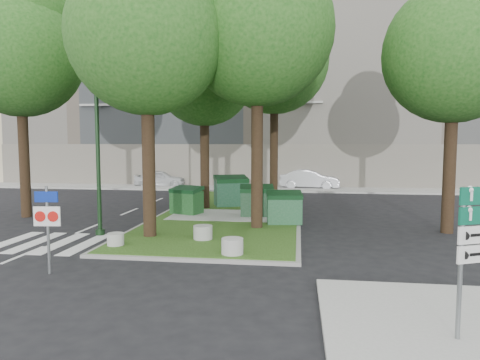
% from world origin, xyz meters
% --- Properties ---
extents(ground, '(120.00, 120.00, 0.00)m').
position_xyz_m(ground, '(0.00, 0.00, 0.00)').
color(ground, black).
rests_on(ground, ground).
extents(median_island, '(6.00, 16.00, 0.12)m').
position_xyz_m(median_island, '(0.50, 8.00, 0.06)').
color(median_island, '#203F12').
rests_on(median_island, ground).
extents(median_kerb, '(6.30, 16.30, 0.10)m').
position_xyz_m(median_kerb, '(0.50, 8.00, 0.05)').
color(median_kerb, gray).
rests_on(median_kerb, ground).
extents(sidewalk_corner, '(5.00, 4.00, 0.12)m').
position_xyz_m(sidewalk_corner, '(6.50, -3.50, 0.06)').
color(sidewalk_corner, '#999993').
rests_on(sidewalk_corner, ground).
extents(building_sidewalk, '(42.00, 3.00, 0.12)m').
position_xyz_m(building_sidewalk, '(0.00, 18.50, 0.06)').
color(building_sidewalk, '#999993').
rests_on(building_sidewalk, ground).
extents(zebra_crossing, '(5.00, 3.00, 0.01)m').
position_xyz_m(zebra_crossing, '(-3.75, 1.50, 0.01)').
color(zebra_crossing, silver).
rests_on(zebra_crossing, ground).
extents(apartment_building, '(41.00, 12.00, 16.00)m').
position_xyz_m(apartment_building, '(0.00, 26.00, 8.00)').
color(apartment_building, tan).
rests_on(apartment_building, ground).
extents(tree_median_near_left, '(5.20, 5.20, 10.53)m').
position_xyz_m(tree_median_near_left, '(-1.41, 2.56, 7.32)').
color(tree_median_near_left, black).
rests_on(tree_median_near_left, ground).
extents(tree_median_near_right, '(5.60, 5.60, 11.46)m').
position_xyz_m(tree_median_near_right, '(2.09, 4.56, 7.99)').
color(tree_median_near_right, black).
rests_on(tree_median_near_right, ground).
extents(tree_median_mid, '(4.80, 4.80, 9.99)m').
position_xyz_m(tree_median_mid, '(-0.91, 9.06, 6.98)').
color(tree_median_mid, black).
rests_on(tree_median_mid, ground).
extents(tree_median_far, '(5.80, 5.80, 11.93)m').
position_xyz_m(tree_median_far, '(2.29, 12.06, 8.32)').
color(tree_median_far, black).
rests_on(tree_median_far, ground).
extents(tree_street_left, '(5.40, 5.40, 11.00)m').
position_xyz_m(tree_street_left, '(-8.41, 6.06, 7.65)').
color(tree_street_left, black).
rests_on(tree_street_left, ground).
extents(tree_street_right, '(5.00, 5.00, 10.06)m').
position_xyz_m(tree_street_right, '(9.09, 5.06, 6.98)').
color(tree_street_right, black).
rests_on(tree_street_right, ground).
extents(dumpster_a, '(1.57, 1.33, 1.24)m').
position_xyz_m(dumpster_a, '(-1.46, 7.22, 0.71)').
color(dumpster_a, '#103C13').
rests_on(dumpster_a, median_island).
extents(dumpster_b, '(1.96, 1.66, 1.54)m').
position_xyz_m(dumpster_b, '(0.14, 9.93, 0.86)').
color(dumpster_b, '#103721').
rests_on(dumpster_b, median_island).
extents(dumpster_c, '(1.57, 1.19, 1.36)m').
position_xyz_m(dumpster_c, '(1.74, 7.09, 0.77)').
color(dumpster_c, black).
rests_on(dumpster_c, median_island).
extents(dumpster_d, '(1.49, 1.13, 1.29)m').
position_xyz_m(dumpster_d, '(3.00, 5.48, 0.74)').
color(dumpster_d, '#144223').
rests_on(dumpster_d, median_island).
extents(bollard_left, '(0.52, 0.52, 0.37)m').
position_xyz_m(bollard_left, '(-2.10, 1.05, 0.31)').
color(bollard_left, '#A2A39E').
rests_on(bollard_left, median_island).
extents(bollard_right, '(0.63, 0.63, 0.45)m').
position_xyz_m(bollard_right, '(1.69, 0.50, 0.35)').
color(bollard_right, '#A1A19C').
rests_on(bollard_right, median_island).
extents(bollard_mid, '(0.63, 0.63, 0.45)m').
position_xyz_m(bollard_mid, '(0.42, 2.25, 0.34)').
color(bollard_mid, gray).
rests_on(bollard_mid, median_island).
extents(litter_bin, '(0.39, 0.39, 0.68)m').
position_xyz_m(litter_bin, '(1.89, 12.73, 0.46)').
color(litter_bin, gold).
rests_on(litter_bin, median_island).
extents(street_lamp, '(0.47, 0.47, 5.84)m').
position_xyz_m(street_lamp, '(-3.50, 2.87, 3.67)').
color(street_lamp, black).
rests_on(street_lamp, ground).
extents(traffic_sign_pole, '(0.67, 0.12, 2.24)m').
position_xyz_m(traffic_sign_pole, '(-2.68, -1.61, 1.44)').
color(traffic_sign_pole, slate).
rests_on(traffic_sign_pole, ground).
extents(car_white, '(3.90, 1.99, 1.27)m').
position_xyz_m(car_white, '(-6.79, 19.45, 0.64)').
color(car_white, silver).
rests_on(car_white, ground).
extents(car_silver, '(4.33, 1.83, 1.39)m').
position_xyz_m(car_silver, '(4.35, 19.50, 0.70)').
color(car_silver, '#ADAFB6').
rests_on(car_silver, ground).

